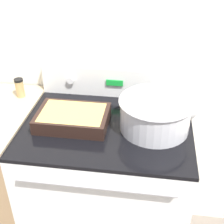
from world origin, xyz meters
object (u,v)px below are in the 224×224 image
mixing_bowl (155,113)px  ladle (189,111)px  spice_jar_black_cap (20,88)px  casserole_dish (73,117)px

mixing_bowl → ladle: (0.17, 0.12, -0.05)m
mixing_bowl → ladle: mixing_bowl is taller
mixing_bowl → spice_jar_black_cap: 0.75m
casserole_dish → ladle: 0.57m
casserole_dish → spice_jar_black_cap: size_ratio=3.22×
mixing_bowl → spice_jar_black_cap: size_ratio=3.25×
ladle → spice_jar_black_cap: 0.89m
casserole_dish → spice_jar_black_cap: spice_jar_black_cap is taller
mixing_bowl → casserole_dish: 0.39m
ladle → mixing_bowl: bearing=-143.9°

